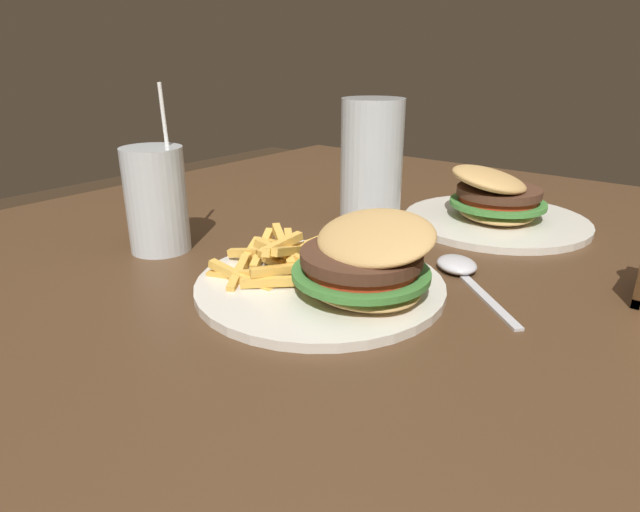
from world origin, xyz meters
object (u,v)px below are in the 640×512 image
Objects in this scene: meal_plate_near at (341,269)px; beer_glass at (371,168)px; juice_glass at (157,205)px; meal_plate_far at (495,206)px; spoon at (459,267)px.

meal_plate_near is 0.26m from beer_glass.
beer_glass is (-0.11, 0.22, 0.06)m from meal_plate_near.
juice_glass reaches higher than beer_glass.
beer_glass is at bearing 116.54° from meal_plate_near.
beer_glass is 0.30m from juice_glass.
meal_plate_far is (0.29, 0.37, -0.03)m from juice_glass.
meal_plate_near is at bearing 7.48° from juice_glass.
meal_plate_near is at bearing 103.26° from spoon.
juice_glass is 0.77× the size of meal_plate_far.
meal_plate_near is 0.34m from meal_plate_far.
spoon is 0.55× the size of meal_plate_far.
beer_glass reaches higher than meal_plate_far.
juice_glass reaches higher than meal_plate_near.
meal_plate_near is at bearing -95.37° from meal_plate_far.
juice_glass is 1.40× the size of spoon.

